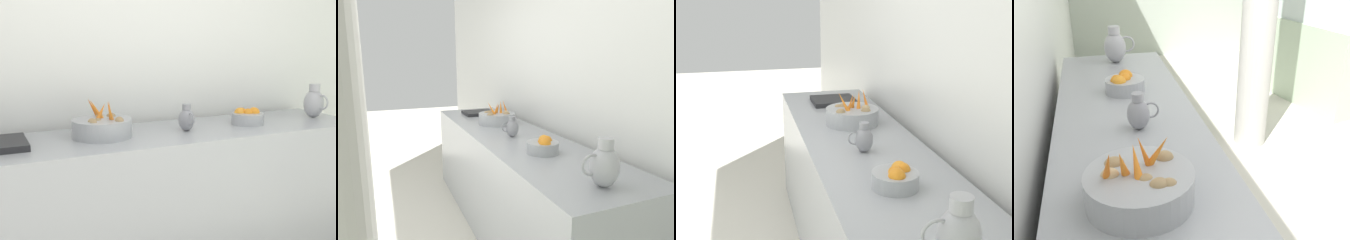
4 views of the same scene
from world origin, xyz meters
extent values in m
cube|color=white|center=(-1.95, 0.52, 1.50)|extent=(0.10, 8.29, 3.00)
cube|color=#9EA0A5|center=(-1.49, 0.02, 0.46)|extent=(0.69, 2.85, 0.91)
cylinder|color=#9EA0A5|center=(-1.52, -0.40, 0.97)|extent=(0.36, 0.36, 0.11)
torus|color=#9EA0A5|center=(-1.52, -0.40, 0.92)|extent=(0.21, 0.21, 0.01)
cone|color=orange|center=(-1.53, -0.40, 1.06)|extent=(0.05, 0.09, 0.13)
cone|color=orange|center=(-1.50, -0.35, 1.06)|extent=(0.07, 0.03, 0.14)
cone|color=orange|center=(-1.46, -0.36, 1.07)|extent=(0.10, 0.09, 0.15)
cone|color=orange|center=(-1.57, -0.41, 1.07)|extent=(0.06, 0.11, 0.15)
cone|color=orange|center=(-1.62, -0.42, 1.07)|extent=(0.05, 0.11, 0.15)
ellipsoid|color=#9E7F56|center=(-1.47, -0.47, 1.02)|extent=(0.06, 0.05, 0.05)
ellipsoid|color=tan|center=(-1.61, -0.38, 1.02)|extent=(0.06, 0.05, 0.05)
ellipsoid|color=#9E7F56|center=(-1.42, -0.32, 1.02)|extent=(0.06, 0.05, 0.05)
ellipsoid|color=#9E7F56|center=(-1.51, -0.43, 1.01)|extent=(0.05, 0.04, 0.04)
ellipsoid|color=#9E7F56|center=(-1.44, -0.47, 1.01)|extent=(0.05, 0.04, 0.04)
ellipsoid|color=#9E7F56|center=(-1.59, -0.32, 1.02)|extent=(0.07, 0.06, 0.05)
cylinder|color=#9EA0A5|center=(-1.47, 0.63, 0.95)|extent=(0.22, 0.22, 0.08)
sphere|color=orange|center=(-1.47, 0.63, 0.99)|extent=(0.07, 0.07, 0.07)
sphere|color=orange|center=(-1.51, 0.61, 0.99)|extent=(0.07, 0.07, 0.07)
sphere|color=orange|center=(-1.46, 0.68, 0.99)|extent=(0.08, 0.08, 0.08)
sphere|color=orange|center=(-1.50, 0.59, 0.99)|extent=(0.08, 0.08, 0.08)
ellipsoid|color=#A3A3A8|center=(-1.47, 1.24, 1.02)|extent=(0.15, 0.15, 0.21)
cylinder|color=#A3A3A8|center=(-1.47, 1.24, 1.14)|extent=(0.08, 0.08, 0.06)
torus|color=#A3A3A8|center=(-1.39, 1.24, 1.04)|extent=(0.11, 0.01, 0.11)
ellipsoid|color=gray|center=(-1.45, 0.14, 0.98)|extent=(0.10, 0.10, 0.14)
cylinder|color=gray|center=(-1.45, 0.14, 1.07)|extent=(0.06, 0.06, 0.04)
torus|color=gray|center=(-1.40, 0.14, 1.00)|extent=(0.08, 0.01, 0.08)
cube|color=#232326|center=(-1.52, -0.98, 0.93)|extent=(0.34, 0.30, 0.04)
camera|label=1|loc=(0.81, -1.07, 1.47)|focal=43.52mm
camera|label=2|loc=(-0.46, 2.38, 1.54)|focal=32.25mm
camera|label=3|loc=(-0.79, 2.43, 1.82)|focal=47.65mm
camera|label=4|loc=(-1.63, -1.43, 1.69)|focal=40.75mm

